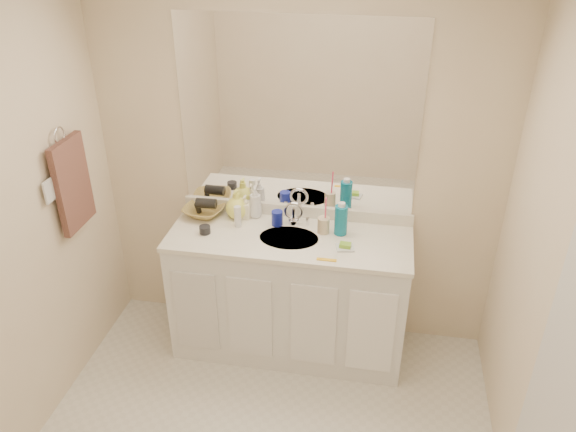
{
  "coord_description": "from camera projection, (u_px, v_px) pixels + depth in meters",
  "views": [
    {
      "loc": [
        0.52,
        -1.92,
        2.69
      ],
      "look_at": [
        0.0,
        0.97,
        1.05
      ],
      "focal_mm": 35.0,
      "sensor_mm": 36.0,
      "label": 1
    }
  ],
  "objects": [
    {
      "name": "ceiling",
      "position": [
        236.0,
        3.0,
        1.87
      ],
      "size": [
        2.6,
        2.6,
        0.02
      ],
      "primitive_type": "cube",
      "color": "white",
      "rests_on": "wall_back"
    },
    {
      "name": "backsplash",
      "position": [
        296.0,
        211.0,
        3.7
      ],
      "size": [
        1.52,
        0.03,
        0.08
      ],
      "primitive_type": "cube",
      "color": "white",
      "rests_on": "countertop"
    },
    {
      "name": "towel_ring",
      "position": [
        59.0,
        136.0,
        3.15
      ],
      "size": [
        0.01,
        0.11,
        0.11
      ],
      "primitive_type": "torus",
      "rotation": [
        0.0,
        1.57,
        0.0
      ],
      "color": "silver",
      "rests_on": "wall_left"
    },
    {
      "name": "extra_white_bottle",
      "position": [
        238.0,
        216.0,
        3.56
      ],
      "size": [
        0.05,
        0.05,
        0.14
      ],
      "primitive_type": "cylinder",
      "rotation": [
        0.0,
        0.0,
        -0.22
      ],
      "color": "white",
      "rests_on": "countertop"
    },
    {
      "name": "wall_right",
      "position": [
        563.0,
        328.0,
        2.25
      ],
      "size": [
        0.02,
        2.6,
        2.4
      ],
      "primitive_type": "cube",
      "color": "beige",
      "rests_on": "floor"
    },
    {
      "name": "vanity_cabinet",
      "position": [
        289.0,
        295.0,
        3.71
      ],
      "size": [
        1.5,
        0.55,
        0.85
      ],
      "primitive_type": "cube",
      "color": "white",
      "rests_on": "floor"
    },
    {
      "name": "soap_dish",
      "position": [
        345.0,
        248.0,
        3.36
      ],
      "size": [
        0.12,
        0.1,
        0.01
      ],
      "primitive_type": "cube",
      "rotation": [
        0.0,
        0.0,
        0.2
      ],
      "color": "silver",
      "rests_on": "countertop"
    },
    {
      "name": "door",
      "position": [
        566.0,
        421.0,
        2.09
      ],
      "size": [
        0.02,
        0.82,
        2.0
      ],
      "primitive_type": "cube",
      "color": "silver",
      "rests_on": "floor"
    },
    {
      "name": "wall_back",
      "position": [
        297.0,
        171.0,
        3.57
      ],
      "size": [
        2.6,
        0.02,
        2.4
      ],
      "primitive_type": "cube",
      "color": "beige",
      "rests_on": "floor"
    },
    {
      "name": "hand_towel",
      "position": [
        73.0,
        184.0,
        3.29
      ],
      "size": [
        0.04,
        0.32,
        0.55
      ],
      "primitive_type": "cube",
      "color": "#442A24",
      "rests_on": "towel_ring"
    },
    {
      "name": "blue_mug",
      "position": [
        277.0,
        218.0,
        3.59
      ],
      "size": [
        0.08,
        0.08,
        0.1
      ],
      "primitive_type": "cylinder",
      "rotation": [
        0.0,
        0.0,
        0.17
      ],
      "color": "#162199",
      "rests_on": "countertop"
    },
    {
      "name": "tan_cup",
      "position": [
        323.0,
        225.0,
        3.51
      ],
      "size": [
        0.08,
        0.08,
        0.1
      ],
      "primitive_type": "cylinder",
      "rotation": [
        0.0,
        0.0,
        -0.1
      ],
      "color": "beige",
      "rests_on": "countertop"
    },
    {
      "name": "faucet",
      "position": [
        294.0,
        216.0,
        3.6
      ],
      "size": [
        0.02,
        0.02,
        0.11
      ],
      "primitive_type": "cylinder",
      "color": "silver",
      "rests_on": "countertop"
    },
    {
      "name": "soap_bottle_cream",
      "position": [
        245.0,
        207.0,
        3.66
      ],
      "size": [
        0.08,
        0.08,
        0.16
      ],
      "primitive_type": "imported",
      "rotation": [
        0.0,
        0.0,
        -0.13
      ],
      "color": "#FDF4CF",
      "rests_on": "countertop"
    },
    {
      "name": "wicker_basket",
      "position": [
        204.0,
        211.0,
        3.71
      ],
      "size": [
        0.31,
        0.31,
        0.06
      ],
      "primitive_type": "imported",
      "rotation": [
        0.0,
        0.0,
        -0.19
      ],
      "color": "olive",
      "rests_on": "countertop"
    },
    {
      "name": "countertop",
      "position": [
        289.0,
        238.0,
        3.5
      ],
      "size": [
        1.52,
        0.57,
        0.03
      ],
      "primitive_type": "cube",
      "color": "white",
      "rests_on": "vanity_cabinet"
    },
    {
      "name": "soap_bottle_white",
      "position": [
        255.0,
        202.0,
        3.66
      ],
      "size": [
        0.1,
        0.1,
        0.22
      ],
      "primitive_type": "imported",
      "rotation": [
        0.0,
        0.0,
        0.17
      ],
      "color": "white",
      "rests_on": "countertop"
    },
    {
      "name": "dark_jar",
      "position": [
        205.0,
        230.0,
        3.51
      ],
      "size": [
        0.09,
        0.09,
        0.05
      ],
      "primitive_type": "cylinder",
      "rotation": [
        0.0,
        0.0,
        -0.42
      ],
      "color": "black",
      "rests_on": "countertop"
    },
    {
      "name": "mouthwash_bottle",
      "position": [
        341.0,
        220.0,
        3.47
      ],
      "size": [
        0.11,
        0.11,
        0.19
      ],
      "primitive_type": "cylinder",
      "rotation": [
        0.0,
        0.0,
        0.38
      ],
      "color": "#0C7092",
      "rests_on": "countertop"
    },
    {
      "name": "orange_comb",
      "position": [
        327.0,
        260.0,
        3.25
      ],
      "size": [
        0.12,
        0.02,
        0.0
      ],
      "primitive_type": "cube",
      "rotation": [
        0.0,
        0.0,
        0.0
      ],
      "color": "yellow",
      "rests_on": "countertop"
    },
    {
      "name": "green_soap",
      "position": [
        345.0,
        245.0,
        3.35
      ],
      "size": [
        0.07,
        0.05,
        0.02
      ],
      "primitive_type": "cube",
      "rotation": [
        0.0,
        0.0,
        -0.08
      ],
      "color": "#7FBE2E",
      "rests_on": "soap_dish"
    },
    {
      "name": "sink_basin",
      "position": [
        289.0,
        239.0,
        3.48
      ],
      "size": [
        0.37,
        0.37,
        0.02
      ],
      "primitive_type": "cylinder",
      "color": "beige",
      "rests_on": "countertop"
    },
    {
      "name": "soap_bottle_yellow",
      "position": [
        237.0,
        204.0,
        3.66
      ],
      "size": [
        0.15,
        0.15,
        0.19
      ],
      "primitive_type": "imported",
      "rotation": [
        0.0,
        0.0,
        0.01
      ],
      "color": "#F7FB61",
      "rests_on": "countertop"
    },
    {
      "name": "mirror",
      "position": [
        297.0,
        117.0,
        3.39
      ],
      "size": [
        1.48,
        0.01,
        1.2
      ],
      "primitive_type": "cube",
      "color": "white",
      "rests_on": "wall_back"
    },
    {
      "name": "switch_plate",
      "position": [
        49.0,
        191.0,
        3.1
      ],
      "size": [
        0.01,
        0.08,
        0.13
      ],
      "primitive_type": "cube",
      "color": "silver",
      "rests_on": "wall_left"
    },
    {
      "name": "toothbrush",
      "position": [
        326.0,
        211.0,
        3.46
      ],
      "size": [
        0.02,
        0.04,
        0.2
      ],
      "primitive_type": "cylinder",
      "rotation": [
        0.14,
        0.0,
        0.15
      ],
      "color": "#F74169",
      "rests_on": "tan_cup"
    },
    {
      "name": "hair_dryer",
      "position": [
        206.0,
        203.0,
        3.68
      ],
      "size": [
        0.14,
        0.07,
        0.07
      ],
      "primitive_type": "cylinder",
      "rotation": [
        0.0,
        1.57,
        0.04
      ],
      "color": "black",
      "rests_on": "wicker_basket"
    }
  ]
}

